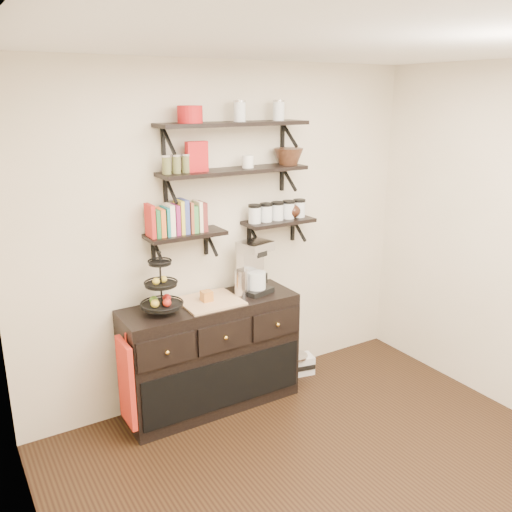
{
  "coord_description": "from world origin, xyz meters",
  "views": [
    {
      "loc": [
        -2.01,
        -2.02,
        2.44
      ],
      "look_at": [
        -0.09,
        1.15,
        1.34
      ],
      "focal_mm": 38.0,
      "sensor_mm": 36.0,
      "label": 1
    }
  ],
  "objects_px": {
    "coffee_maker": "(253,268)",
    "radio": "(296,364)",
    "fruit_stand": "(162,292)",
    "sideboard": "(211,354)"
  },
  "relations": [
    {
      "from": "fruit_stand",
      "to": "radio",
      "type": "bearing_deg",
      "value": 2.62
    },
    {
      "from": "sideboard",
      "to": "radio",
      "type": "distance_m",
      "value": 0.95
    },
    {
      "from": "sideboard",
      "to": "radio",
      "type": "height_order",
      "value": "sideboard"
    },
    {
      "from": "sideboard",
      "to": "fruit_stand",
      "type": "bearing_deg",
      "value": 179.56
    },
    {
      "from": "fruit_stand",
      "to": "coffee_maker",
      "type": "height_order",
      "value": "fruit_stand"
    },
    {
      "from": "sideboard",
      "to": "fruit_stand",
      "type": "height_order",
      "value": "fruit_stand"
    },
    {
      "from": "fruit_stand",
      "to": "coffee_maker",
      "type": "bearing_deg",
      "value": 1.88
    },
    {
      "from": "radio",
      "to": "sideboard",
      "type": "bearing_deg",
      "value": -164.21
    },
    {
      "from": "fruit_stand",
      "to": "coffee_maker",
      "type": "distance_m",
      "value": 0.8
    },
    {
      "from": "coffee_maker",
      "to": "radio",
      "type": "distance_m",
      "value": 1.12
    }
  ]
}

